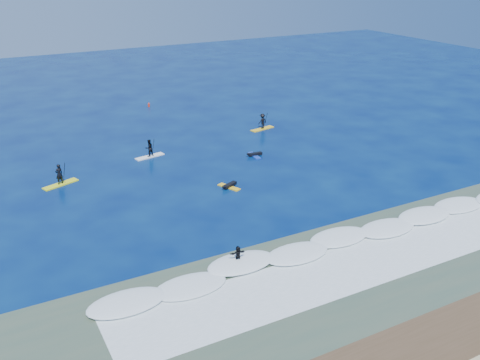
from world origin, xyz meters
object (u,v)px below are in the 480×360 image
wave_surfer (238,255)px  marker_buoy (149,105)px  sup_paddler_left (60,177)px  prone_paddler_near (229,186)px  sup_paddler_center (149,150)px  prone_paddler_far (254,155)px  sup_paddler_right (262,122)px

wave_surfer → marker_buoy: (7.99, 40.85, -0.44)m
sup_paddler_left → prone_paddler_near: sup_paddler_left is taller
marker_buoy → wave_surfer: bearing=-101.1°
sup_paddler_center → wave_surfer: 22.41m
sup_paddler_center → wave_surfer: bearing=-105.3°
wave_surfer → marker_buoy: bearing=83.1°
sup_paddler_left → marker_buoy: (15.78, 21.51, -0.42)m
sup_paddler_left → prone_paddler_near: bearing=-50.9°
prone_paddler_near → prone_paddler_far: 8.37m
sup_paddler_left → prone_paddler_far: (18.99, -1.78, -0.56)m
sup_paddler_center → prone_paddler_near: 11.32m
sup_paddler_right → prone_paddler_near: (-11.22, -13.36, -0.69)m
wave_surfer → marker_buoy: size_ratio=2.65×
sup_paddler_right → wave_surfer: bearing=-134.8°
sup_paddler_left → sup_paddler_right: bearing=-7.3°
sup_paddler_center → sup_paddler_right: 15.09m
sup_paddler_center → sup_paddler_right: sup_paddler_right is taller
sup_paddler_left → prone_paddler_far: bearing=-25.8°
prone_paddler_far → marker_buoy: 23.51m
sup_paddler_left → wave_surfer: sup_paddler_left is taller
prone_paddler_far → sup_paddler_left: bearing=89.1°
prone_paddler_near → prone_paddler_far: size_ratio=1.04×
prone_paddler_far → marker_buoy: marker_buoy is taller
prone_paddler_near → sup_paddler_left: bearing=35.8°
sup_paddler_center → wave_surfer: (-1.64, -22.35, -0.07)m
sup_paddler_right → wave_surfer: size_ratio=1.81×
prone_paddler_near → wave_surfer: wave_surfer is taller
sup_paddler_left → sup_paddler_right: sup_paddler_left is taller
sup_paddler_left → marker_buoy: size_ratio=5.01×
sup_paddler_left → sup_paddler_right: (24.29, 5.67, 0.14)m
sup_paddler_left → marker_buoy: 26.68m
marker_buoy → sup_paddler_right: bearing=-61.8°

